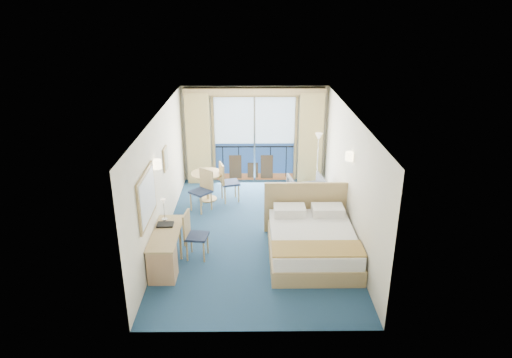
{
  "coord_description": "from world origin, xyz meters",
  "views": [
    {
      "loc": [
        -0.08,
        -9.03,
        4.86
      ],
      "look_at": [
        0.01,
        0.2,
        1.21
      ],
      "focal_mm": 32.0,
      "sensor_mm": 36.0,
      "label": 1
    }
  ],
  "objects_px": {
    "desk": "(163,257)",
    "table_chair_a": "(227,180)",
    "bed": "(312,241)",
    "nightstand": "(334,216)",
    "armchair": "(306,191)",
    "table_chair_b": "(203,187)",
    "round_table": "(207,179)",
    "desk_chair": "(193,232)",
    "floor_lamp": "(318,147)"
  },
  "relations": [
    {
      "from": "floor_lamp",
      "to": "table_chair_a",
      "type": "distance_m",
      "value": 2.67
    },
    {
      "from": "desk_chair",
      "to": "round_table",
      "type": "relative_size",
      "value": 1.19
    },
    {
      "from": "nightstand",
      "to": "desk_chair",
      "type": "relative_size",
      "value": 0.51
    },
    {
      "from": "floor_lamp",
      "to": "desk",
      "type": "bearing_deg",
      "value": -128.35
    },
    {
      "from": "nightstand",
      "to": "round_table",
      "type": "xyz_separation_m",
      "value": [
        -3.01,
        1.5,
        0.31
      ]
    },
    {
      "from": "nightstand",
      "to": "desk_chair",
      "type": "xyz_separation_m",
      "value": [
        -3.05,
        -1.35,
        0.3
      ]
    },
    {
      "from": "bed",
      "to": "armchair",
      "type": "xyz_separation_m",
      "value": [
        0.16,
        2.39,
        0.06
      ]
    },
    {
      "from": "bed",
      "to": "round_table",
      "type": "xyz_separation_m",
      "value": [
        -2.35,
        2.8,
        0.23
      ]
    },
    {
      "from": "table_chair_a",
      "to": "table_chair_b",
      "type": "distance_m",
      "value": 0.74
    },
    {
      "from": "round_table",
      "to": "armchair",
      "type": "bearing_deg",
      "value": -9.39
    },
    {
      "from": "nightstand",
      "to": "table_chair_a",
      "type": "height_order",
      "value": "table_chair_a"
    },
    {
      "from": "nightstand",
      "to": "desk",
      "type": "bearing_deg",
      "value": -150.16
    },
    {
      "from": "bed",
      "to": "desk",
      "type": "xyz_separation_m",
      "value": [
        -2.86,
        -0.72,
        0.06
      ]
    },
    {
      "from": "desk",
      "to": "table_chair_a",
      "type": "relative_size",
      "value": 1.47
    },
    {
      "from": "desk_chair",
      "to": "round_table",
      "type": "distance_m",
      "value": 2.84
    },
    {
      "from": "bed",
      "to": "nightstand",
      "type": "xyz_separation_m",
      "value": [
        0.66,
        1.3,
        -0.08
      ]
    },
    {
      "from": "bed",
      "to": "round_table",
      "type": "distance_m",
      "value": 3.66
    },
    {
      "from": "table_chair_a",
      "to": "table_chair_b",
      "type": "relative_size",
      "value": 1.0
    },
    {
      "from": "bed",
      "to": "table_chair_b",
      "type": "xyz_separation_m",
      "value": [
        -2.4,
        2.22,
        0.25
      ]
    },
    {
      "from": "nightstand",
      "to": "table_chair_a",
      "type": "xyz_separation_m",
      "value": [
        -2.51,
        1.41,
        0.33
      ]
    },
    {
      "from": "round_table",
      "to": "table_chair_b",
      "type": "bearing_deg",
      "value": -94.92
    },
    {
      "from": "round_table",
      "to": "table_chair_a",
      "type": "xyz_separation_m",
      "value": [
        0.5,
        -0.09,
        0.02
      ]
    },
    {
      "from": "bed",
      "to": "desk_chair",
      "type": "xyz_separation_m",
      "value": [
        -2.39,
        -0.04,
        0.22
      ]
    },
    {
      "from": "nightstand",
      "to": "armchair",
      "type": "relative_size",
      "value": 0.58
    },
    {
      "from": "table_chair_b",
      "to": "bed",
      "type": "bearing_deg",
      "value": -2.63
    },
    {
      "from": "table_chair_a",
      "to": "table_chair_b",
      "type": "height_order",
      "value": "table_chair_a"
    },
    {
      "from": "desk",
      "to": "bed",
      "type": "bearing_deg",
      "value": 14.08
    },
    {
      "from": "round_table",
      "to": "bed",
      "type": "bearing_deg",
      "value": -50.03
    },
    {
      "from": "armchair",
      "to": "table_chair_a",
      "type": "distance_m",
      "value": 2.04
    },
    {
      "from": "desk_chair",
      "to": "table_chair_b",
      "type": "bearing_deg",
      "value": 8.1
    },
    {
      "from": "round_table",
      "to": "table_chair_a",
      "type": "height_order",
      "value": "table_chair_a"
    },
    {
      "from": "bed",
      "to": "floor_lamp",
      "type": "xyz_separation_m",
      "value": [
        0.59,
        3.64,
        0.84
      ]
    },
    {
      "from": "armchair",
      "to": "desk",
      "type": "height_order",
      "value": "armchair"
    },
    {
      "from": "bed",
      "to": "table_chair_b",
      "type": "height_order",
      "value": "bed"
    },
    {
      "from": "armchair",
      "to": "desk",
      "type": "bearing_deg",
      "value": 36.03
    },
    {
      "from": "desk_chair",
      "to": "table_chair_a",
      "type": "relative_size",
      "value": 0.95
    },
    {
      "from": "floor_lamp",
      "to": "table_chair_b",
      "type": "bearing_deg",
      "value": -154.55
    },
    {
      "from": "desk_chair",
      "to": "nightstand",
      "type": "bearing_deg",
      "value": -58.34
    },
    {
      "from": "desk",
      "to": "table_chair_a",
      "type": "xyz_separation_m",
      "value": [
        1.01,
        3.43,
        0.19
      ]
    },
    {
      "from": "armchair",
      "to": "floor_lamp",
      "type": "height_order",
      "value": "floor_lamp"
    },
    {
      "from": "nightstand",
      "to": "floor_lamp",
      "type": "relative_size",
      "value": 0.32
    },
    {
      "from": "nightstand",
      "to": "desk_chair",
      "type": "bearing_deg",
      "value": -156.2
    },
    {
      "from": "armchair",
      "to": "table_chair_a",
      "type": "xyz_separation_m",
      "value": [
        -2.01,
        0.33,
        0.19
      ]
    },
    {
      "from": "floor_lamp",
      "to": "round_table",
      "type": "distance_m",
      "value": 3.11
    },
    {
      "from": "floor_lamp",
      "to": "desk",
      "type": "relative_size",
      "value": 1.02
    },
    {
      "from": "bed",
      "to": "nightstand",
      "type": "relative_size",
      "value": 4.47
    },
    {
      "from": "desk",
      "to": "table_chair_b",
      "type": "xyz_separation_m",
      "value": [
        0.46,
        2.93,
        0.19
      ]
    },
    {
      "from": "bed",
      "to": "table_chair_a",
      "type": "relative_size",
      "value": 2.16
    },
    {
      "from": "round_table",
      "to": "table_chair_b",
      "type": "distance_m",
      "value": 0.58
    },
    {
      "from": "nightstand",
      "to": "armchair",
      "type": "height_order",
      "value": "armchair"
    }
  ]
}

